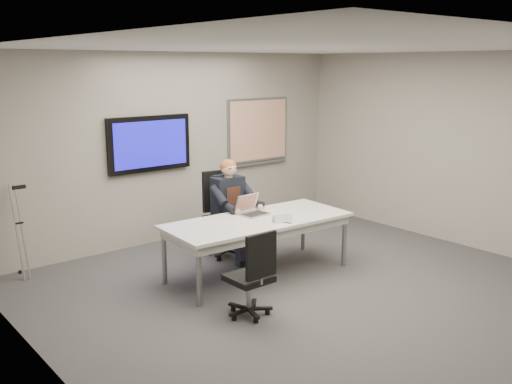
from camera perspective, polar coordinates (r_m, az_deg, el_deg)
floor at (r=6.77m, az=6.27°, el=-10.17°), size 6.00×6.00×0.02m
ceiling at (r=6.25m, az=6.91°, el=14.25°), size 6.00×6.00×0.02m
wall_back at (r=8.68m, az=-7.84°, el=4.47°), size 6.00×0.02×2.80m
wall_left at (r=4.73m, az=-19.61°, el=-2.98°), size 0.02×6.00×2.80m
wall_right at (r=8.75m, az=20.41°, el=3.86°), size 0.02×6.00×2.80m
conference_table at (r=7.14m, az=0.21°, el=-3.35°), size 2.42×1.13×0.73m
tv_display at (r=8.37m, az=-10.58°, el=4.77°), size 1.30×0.09×0.80m
whiteboard at (r=9.54m, az=0.21°, el=6.11°), size 1.25×0.08×1.10m
office_chair_far at (r=7.98m, az=-3.12°, el=-3.74°), size 0.64×0.64×1.17m
office_chair_near at (r=6.08m, az=-0.47°, el=-9.76°), size 0.46×0.46×0.95m
seated_person at (r=7.72m, az=-2.02°, el=-2.86°), size 0.43×0.74×1.37m
crutch at (r=7.65m, az=-22.58°, el=-3.49°), size 0.17×0.64×1.28m
laptop at (r=7.33m, az=-0.47°, el=-1.75°), size 0.37×0.35×0.25m
name_tent at (r=6.97m, az=2.64°, el=-2.66°), size 0.24×0.14×0.09m
pen at (r=6.94m, az=3.11°, el=-3.09°), size 0.05×0.12×0.01m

